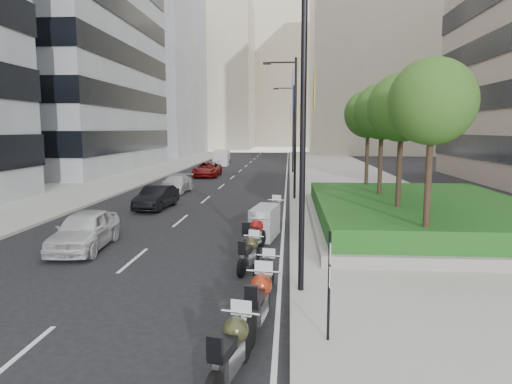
# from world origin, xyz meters

# --- Properties ---
(ground) EXTENTS (160.00, 160.00, 0.00)m
(ground) POSITION_xyz_m (0.00, 0.00, 0.00)
(ground) COLOR black
(ground) RESTS_ON ground
(sidewalk_right) EXTENTS (10.00, 100.00, 0.15)m
(sidewalk_right) POSITION_xyz_m (9.00, 30.00, 0.07)
(sidewalk_right) COLOR #9E9B93
(sidewalk_right) RESTS_ON ground
(sidewalk_left) EXTENTS (8.00, 100.00, 0.15)m
(sidewalk_left) POSITION_xyz_m (-12.00, 30.00, 0.07)
(sidewalk_left) COLOR #9E9B93
(sidewalk_left) RESTS_ON ground
(lane_edge) EXTENTS (0.12, 100.00, 0.01)m
(lane_edge) POSITION_xyz_m (3.70, 30.00, 0.01)
(lane_edge) COLOR silver
(lane_edge) RESTS_ON ground
(lane_centre) EXTENTS (0.12, 100.00, 0.01)m
(lane_centre) POSITION_xyz_m (-1.50, 30.00, 0.01)
(lane_centre) COLOR silver
(lane_centre) RESTS_ON ground
(building_grey_far) EXTENTS (22.00, 26.00, 30.00)m
(building_grey_far) POSITION_xyz_m (-24.00, 70.00, 15.00)
(building_grey_far) COLOR gray
(building_grey_far) RESTS_ON ground
(building_cream_right) EXTENTS (28.00, 24.00, 36.00)m
(building_cream_right) POSITION_xyz_m (22.00, 80.00, 18.00)
(building_cream_right) COLOR #B7AD93
(building_cream_right) RESTS_ON ground
(building_cream_left) EXTENTS (26.00, 24.00, 34.00)m
(building_cream_left) POSITION_xyz_m (-18.00, 100.00, 17.00)
(building_cream_left) COLOR #B7AD93
(building_cream_left) RESTS_ON ground
(building_cream_centre) EXTENTS (30.00, 24.00, 38.00)m
(building_cream_centre) POSITION_xyz_m (2.00, 120.00, 19.00)
(building_cream_centre) COLOR #B7AD93
(building_cream_centre) RESTS_ON ground
(planter) EXTENTS (10.00, 14.00, 0.40)m
(planter) POSITION_xyz_m (10.00, 10.00, 0.35)
(planter) COLOR gray
(planter) RESTS_ON sidewalk_right
(hedge) EXTENTS (9.40, 13.40, 0.80)m
(hedge) POSITION_xyz_m (10.00, 10.00, 0.95)
(hedge) COLOR #113E14
(hedge) RESTS_ON planter
(tree_0) EXTENTS (2.80, 2.80, 6.30)m
(tree_0) POSITION_xyz_m (8.50, 4.00, 5.42)
(tree_0) COLOR #332319
(tree_0) RESTS_ON planter
(tree_1) EXTENTS (2.80, 2.80, 6.30)m
(tree_1) POSITION_xyz_m (8.50, 8.00, 5.42)
(tree_1) COLOR #332319
(tree_1) RESTS_ON planter
(tree_2) EXTENTS (2.80, 2.80, 6.30)m
(tree_2) POSITION_xyz_m (8.50, 12.00, 5.42)
(tree_2) COLOR #332319
(tree_2) RESTS_ON planter
(tree_3) EXTENTS (2.80, 2.80, 6.30)m
(tree_3) POSITION_xyz_m (8.50, 16.00, 5.42)
(tree_3) COLOR #332319
(tree_3) RESTS_ON planter
(lamp_post_0) EXTENTS (2.34, 0.45, 9.00)m
(lamp_post_0) POSITION_xyz_m (4.14, 1.00, 5.07)
(lamp_post_0) COLOR black
(lamp_post_0) RESTS_ON ground
(lamp_post_1) EXTENTS (2.34, 0.45, 9.00)m
(lamp_post_1) POSITION_xyz_m (4.14, 18.00, 5.07)
(lamp_post_1) COLOR black
(lamp_post_1) RESTS_ON ground
(lamp_post_2) EXTENTS (2.34, 0.45, 9.00)m
(lamp_post_2) POSITION_xyz_m (4.14, 36.00, 5.07)
(lamp_post_2) COLOR black
(lamp_post_2) RESTS_ON ground
(parking_sign) EXTENTS (0.06, 0.32, 2.50)m
(parking_sign) POSITION_xyz_m (4.80, -2.00, 1.46)
(parking_sign) COLOR black
(parking_sign) RESTS_ON ground
(motorcycle_0) EXTENTS (0.81, 2.25, 1.13)m
(motorcycle_0) POSITION_xyz_m (2.93, -3.50, 0.61)
(motorcycle_0) COLOR black
(motorcycle_0) RESTS_ON ground
(motorcycle_1) EXTENTS (0.81, 2.44, 1.22)m
(motorcycle_1) POSITION_xyz_m (3.28, -1.24, 0.65)
(motorcycle_1) COLOR black
(motorcycle_1) RESTS_ON ground
(motorcycle_2) EXTENTS (0.70, 2.02, 1.02)m
(motorcycle_2) POSITION_xyz_m (3.29, 0.93, 0.54)
(motorcycle_2) COLOR black
(motorcycle_2) RESTS_ON ground
(motorcycle_3) EXTENTS (0.76, 2.06, 1.04)m
(motorcycle_3) POSITION_xyz_m (2.67, 3.20, 0.56)
(motorcycle_3) COLOR black
(motorcycle_3) RESTS_ON ground
(motorcycle_4) EXTENTS (0.95, 2.34, 1.20)m
(motorcycle_4) POSITION_xyz_m (2.67, 5.37, 0.64)
(motorcycle_4) COLOR black
(motorcycle_4) RESTS_ON ground
(motorcycle_5) EXTENTS (1.25, 2.34, 1.35)m
(motorcycle_5) POSITION_xyz_m (2.95, 7.61, 0.67)
(motorcycle_5) COLOR black
(motorcycle_5) RESTS_ON ground
(motorcycle_6) EXTENTS (0.82, 2.42, 1.21)m
(motorcycle_6) POSITION_xyz_m (3.24, 9.94, 0.65)
(motorcycle_6) COLOR black
(motorcycle_6) RESTS_ON ground
(car_a) EXTENTS (2.09, 4.50, 1.49)m
(car_a) POSITION_xyz_m (-3.84, 5.33, 0.75)
(car_a) COLOR silver
(car_a) RESTS_ON ground
(car_b) EXTENTS (1.76, 4.17, 1.34)m
(car_b) POSITION_xyz_m (-3.69, 14.31, 0.67)
(car_b) COLOR black
(car_b) RESTS_ON ground
(car_c) EXTENTS (1.96, 4.44, 1.27)m
(car_c) POSITION_xyz_m (-4.23, 21.01, 0.63)
(car_c) COLOR #B4B4B6
(car_c) RESTS_ON ground
(car_d) EXTENTS (2.40, 5.09, 1.41)m
(car_d) POSITION_xyz_m (-3.99, 32.46, 0.70)
(car_d) COLOR maroon
(car_d) RESTS_ON ground
(delivery_van) EXTENTS (2.01, 4.69, 1.93)m
(delivery_van) POSITION_xyz_m (-4.73, 46.92, 0.90)
(delivery_van) COLOR #B8B8BA
(delivery_van) RESTS_ON ground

